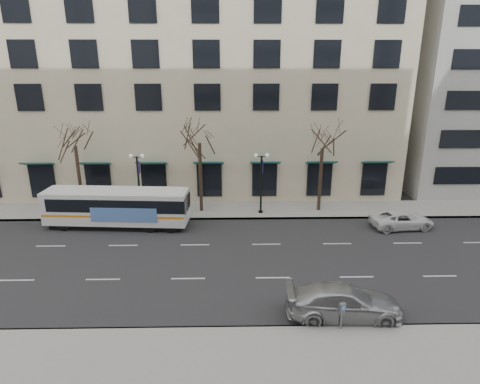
{
  "coord_description": "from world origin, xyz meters",
  "views": [
    {
      "loc": [
        2.67,
        -23.26,
        12.12
      ],
      "look_at": [
        3.15,
        1.89,
        4.0
      ],
      "focal_mm": 30.0,
      "sensor_mm": 36.0,
      "label": 1
    }
  ],
  "objects_px": {
    "tree_far_mid": "(199,131)",
    "lamp_post_left": "(139,181)",
    "tree_far_right": "(323,137)",
    "white_pickup": "(402,220)",
    "silver_car": "(344,302)",
    "lamp_post_right": "(261,181)",
    "pay_station": "(342,310)",
    "city_bus": "(118,207)",
    "tree_far_left": "(74,134)"
  },
  "relations": [
    {
      "from": "tree_far_right",
      "to": "white_pickup",
      "type": "distance_m",
      "value": 8.88
    },
    {
      "from": "tree_far_right",
      "to": "white_pickup",
      "type": "height_order",
      "value": "tree_far_right"
    },
    {
      "from": "city_bus",
      "to": "silver_car",
      "type": "relative_size",
      "value": 1.94
    },
    {
      "from": "lamp_post_right",
      "to": "lamp_post_left",
      "type": "bearing_deg",
      "value": 180.0
    },
    {
      "from": "white_pickup",
      "to": "lamp_post_right",
      "type": "bearing_deg",
      "value": 67.41
    },
    {
      "from": "tree_far_left",
      "to": "tree_far_right",
      "type": "height_order",
      "value": "tree_far_left"
    },
    {
      "from": "lamp_post_left",
      "to": "white_pickup",
      "type": "relative_size",
      "value": 1.11
    },
    {
      "from": "city_bus",
      "to": "white_pickup",
      "type": "distance_m",
      "value": 21.83
    },
    {
      "from": "white_pickup",
      "to": "pay_station",
      "type": "relative_size",
      "value": 3.47
    },
    {
      "from": "lamp_post_left",
      "to": "white_pickup",
      "type": "xyz_separation_m",
      "value": [
        20.63,
        -3.11,
        -2.29
      ]
    },
    {
      "from": "tree_far_right",
      "to": "silver_car",
      "type": "bearing_deg",
      "value": -97.11
    },
    {
      "from": "city_bus",
      "to": "white_pickup",
      "type": "bearing_deg",
      "value": 2.09
    },
    {
      "from": "lamp_post_right",
      "to": "white_pickup",
      "type": "relative_size",
      "value": 1.11
    },
    {
      "from": "white_pickup",
      "to": "tree_far_left",
      "type": "bearing_deg",
      "value": 75.5
    },
    {
      "from": "tree_far_left",
      "to": "silver_car",
      "type": "bearing_deg",
      "value": -39.46
    },
    {
      "from": "tree_far_right",
      "to": "lamp_post_left",
      "type": "bearing_deg",
      "value": -177.71
    },
    {
      "from": "silver_car",
      "to": "white_pickup",
      "type": "distance_m",
      "value": 13.49
    },
    {
      "from": "tree_far_left",
      "to": "tree_far_right",
      "type": "distance_m",
      "value": 20.0
    },
    {
      "from": "lamp_post_left",
      "to": "city_bus",
      "type": "distance_m",
      "value": 2.99
    },
    {
      "from": "tree_far_right",
      "to": "white_pickup",
      "type": "bearing_deg",
      "value": -33.39
    },
    {
      "from": "silver_car",
      "to": "pay_station",
      "type": "bearing_deg",
      "value": 162.9
    },
    {
      "from": "tree_far_left",
      "to": "lamp_post_left",
      "type": "height_order",
      "value": "tree_far_left"
    },
    {
      "from": "silver_car",
      "to": "lamp_post_left",
      "type": "bearing_deg",
      "value": 44.63
    },
    {
      "from": "lamp_post_right",
      "to": "pay_station",
      "type": "bearing_deg",
      "value": -80.04
    },
    {
      "from": "tree_far_mid",
      "to": "lamp_post_right",
      "type": "relative_size",
      "value": 1.64
    },
    {
      "from": "tree_far_mid",
      "to": "lamp_post_left",
      "type": "height_order",
      "value": "tree_far_mid"
    },
    {
      "from": "lamp_post_left",
      "to": "pay_station",
      "type": "relative_size",
      "value": 3.84
    },
    {
      "from": "tree_far_left",
      "to": "lamp_post_right",
      "type": "height_order",
      "value": "tree_far_left"
    },
    {
      "from": "tree_far_left",
      "to": "pay_station",
      "type": "relative_size",
      "value": 6.14
    },
    {
      "from": "silver_car",
      "to": "lamp_post_right",
      "type": "bearing_deg",
      "value": 14.45
    },
    {
      "from": "tree_far_left",
      "to": "white_pickup",
      "type": "height_order",
      "value": "tree_far_left"
    },
    {
      "from": "tree_far_right",
      "to": "lamp_post_left",
      "type": "distance_m",
      "value": 15.4
    },
    {
      "from": "tree_far_left",
      "to": "city_bus",
      "type": "height_order",
      "value": "tree_far_left"
    },
    {
      "from": "city_bus",
      "to": "white_pickup",
      "type": "height_order",
      "value": "city_bus"
    },
    {
      "from": "tree_far_right",
      "to": "pay_station",
      "type": "bearing_deg",
      "value": -98.03
    },
    {
      "from": "tree_far_mid",
      "to": "tree_far_right",
      "type": "distance_m",
      "value": 10.01
    },
    {
      "from": "tree_far_left",
      "to": "city_bus",
      "type": "xyz_separation_m",
      "value": [
        3.83,
        -3.01,
        -5.08
      ]
    },
    {
      "from": "silver_car",
      "to": "white_pickup",
      "type": "xyz_separation_m",
      "value": [
        7.5,
        11.22,
        -0.17
      ]
    },
    {
      "from": "lamp_post_right",
      "to": "silver_car",
      "type": "height_order",
      "value": "lamp_post_right"
    },
    {
      "from": "lamp_post_left",
      "to": "tree_far_right",
      "type": "bearing_deg",
      "value": 2.29
    },
    {
      "from": "tree_far_right",
      "to": "city_bus",
      "type": "xyz_separation_m",
      "value": [
        -16.17,
        -3.01,
        -4.8
      ]
    },
    {
      "from": "pay_station",
      "to": "silver_car",
      "type": "bearing_deg",
      "value": 49.84
    },
    {
      "from": "tree_far_right",
      "to": "silver_car",
      "type": "relative_size",
      "value": 1.41
    },
    {
      "from": "tree_far_mid",
      "to": "pay_station",
      "type": "distance_m",
      "value": 18.77
    },
    {
      "from": "lamp_post_right",
      "to": "silver_car",
      "type": "bearing_deg",
      "value": -77.68
    },
    {
      "from": "city_bus",
      "to": "pay_station",
      "type": "distance_m",
      "value": 19.1
    },
    {
      "from": "tree_far_mid",
      "to": "lamp_post_left",
      "type": "relative_size",
      "value": 1.64
    },
    {
      "from": "lamp_post_left",
      "to": "tree_far_left",
      "type": "bearing_deg",
      "value": 173.17
    },
    {
      "from": "tree_far_left",
      "to": "tree_far_mid",
      "type": "relative_size",
      "value": 0.98
    },
    {
      "from": "lamp_post_right",
      "to": "pay_station",
      "type": "distance_m",
      "value": 15.84
    }
  ]
}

